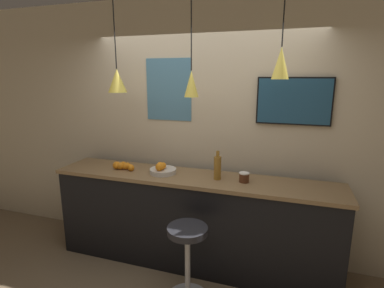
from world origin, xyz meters
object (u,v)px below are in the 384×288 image
Objects in this scene: fruit_bowl at (162,170)px; mounted_tv at (294,101)px; juice_bottle at (217,167)px; spread_jar at (244,177)px; bar_stool at (188,252)px.

fruit_bowl is 0.39× the size of mounted_tv.
juice_bottle reaches higher than fruit_bowl.
mounted_tv is (0.69, 0.34, 0.66)m from juice_bottle.
spread_jar is at bearing 0.00° from juice_bottle.
juice_bottle is at bearing -180.00° from spread_jar.
bar_stool is 7.26× the size of spread_jar.
mounted_tv reaches higher than fruit_bowl.
mounted_tv is at bearing 26.03° from juice_bottle.
juice_bottle is at bearing 76.66° from bar_stool.
fruit_bowl is at bearing -165.01° from mounted_tv.
fruit_bowl is 0.97× the size of juice_bottle.
mounted_tv is at bearing 14.99° from fruit_bowl.
bar_stool is 1.02× the size of mounted_tv.
fruit_bowl is (-0.48, 0.55, 0.56)m from bar_stool.
spread_jar is at bearing -141.05° from mounted_tv.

